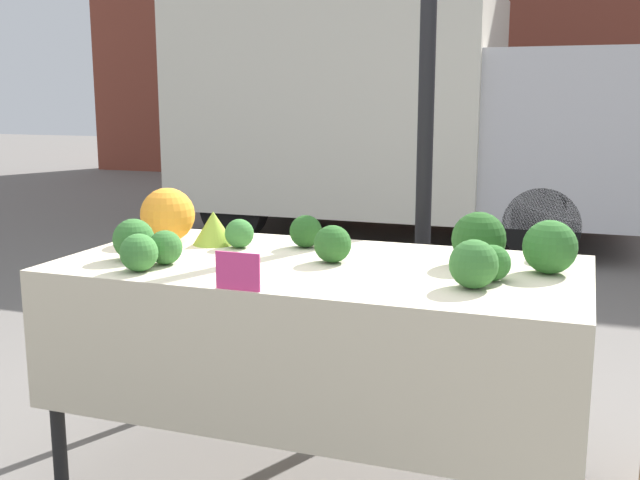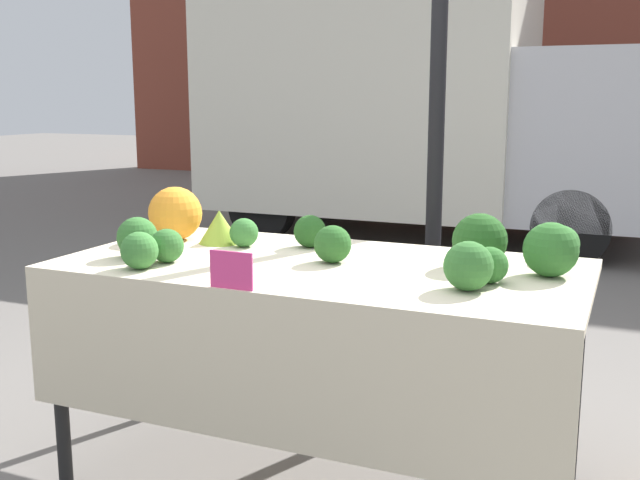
# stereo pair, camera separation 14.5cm
# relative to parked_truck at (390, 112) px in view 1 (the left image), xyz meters

# --- Properties ---
(tent_pole) EXTENTS (0.07, 0.07, 2.59)m
(tent_pole) POSITION_rel_parked_truck_xyz_m (1.20, -4.05, 0.06)
(tent_pole) COLOR black
(tent_pole) RESTS_ON ground_plane
(parked_truck) EXTENTS (4.35, 2.03, 2.35)m
(parked_truck) POSITION_rel_parked_truck_xyz_m (0.00, 0.00, 0.00)
(parked_truck) COLOR silver
(parked_truck) RESTS_ON ground_plane
(market_table) EXTENTS (1.79, 0.89, 0.82)m
(market_table) POSITION_rel_parked_truck_xyz_m (1.03, -4.98, -0.52)
(market_table) COLOR beige
(market_table) RESTS_ON ground_plane
(orange_cauliflower) EXTENTS (0.21, 0.21, 0.21)m
(orange_cauliflower) POSITION_rel_parked_truck_xyz_m (0.33, -4.75, -0.31)
(orange_cauliflower) COLOR orange
(orange_cauliflower) RESTS_ON market_table
(romanesco_head) EXTENTS (0.16, 0.16, 0.13)m
(romanesco_head) POSITION_rel_parked_truck_xyz_m (0.53, -4.74, -0.35)
(romanesco_head) COLOR #93B238
(romanesco_head) RESTS_ON market_table
(broccoli_head_0) EXTENTS (0.13, 0.13, 0.13)m
(broccoli_head_0) POSITION_rel_parked_truck_xyz_m (1.79, -4.57, -0.35)
(broccoli_head_0) COLOR #387533
(broccoli_head_0) RESTS_ON market_table
(broccoli_head_1) EXTENTS (0.13, 0.13, 0.13)m
(broccoli_head_1) POSITION_rel_parked_truck_xyz_m (0.51, -5.24, -0.35)
(broccoli_head_1) COLOR #387533
(broccoli_head_1) RESTS_ON market_table
(broccoli_head_2) EXTENTS (0.17, 0.17, 0.17)m
(broccoli_head_2) POSITION_rel_parked_truck_xyz_m (1.78, -4.81, -0.33)
(broccoli_head_2) COLOR #2D6628
(broccoli_head_2) RESTS_ON market_table
(broccoli_head_3) EXTENTS (0.18, 0.18, 0.18)m
(broccoli_head_3) POSITION_rel_parked_truck_xyz_m (1.54, -4.77, -0.32)
(broccoli_head_3) COLOR #23511E
(broccoli_head_3) RESTS_ON market_table
(broccoli_head_4) EXTENTS (0.13, 0.13, 0.13)m
(broccoli_head_4) POSITION_rel_parked_truck_xyz_m (1.07, -4.90, -0.35)
(broccoli_head_4) COLOR #285B23
(broccoli_head_4) RESTS_ON market_table
(broccoli_head_5) EXTENTS (0.15, 0.15, 0.15)m
(broccoli_head_5) POSITION_rel_parked_truck_xyz_m (0.40, -5.09, -0.34)
(broccoli_head_5) COLOR #336B2D
(broccoli_head_5) RESTS_ON market_table
(broccoli_head_6) EXTENTS (0.12, 0.12, 0.12)m
(broccoli_head_6) POSITION_rel_parked_truck_xyz_m (0.89, -4.68, -0.35)
(broccoli_head_6) COLOR #23511E
(broccoli_head_6) RESTS_ON market_table
(broccoli_head_7) EXTENTS (0.11, 0.11, 0.11)m
(broccoli_head_7) POSITION_rel_parked_truck_xyz_m (0.65, -4.77, -0.36)
(broccoli_head_7) COLOR #387533
(broccoli_head_7) RESTS_ON market_table
(broccoli_head_8) EXTENTS (0.11, 0.11, 0.11)m
(broccoli_head_8) POSITION_rel_parked_truck_xyz_m (1.62, -4.97, -0.36)
(broccoli_head_8) COLOR #2D6628
(broccoli_head_8) RESTS_ON market_table
(broccoli_head_9) EXTENTS (0.15, 0.15, 0.15)m
(broccoli_head_9) POSITION_rel_parked_truck_xyz_m (1.57, -5.09, -0.34)
(broccoli_head_9) COLOR #336B2D
(broccoli_head_9) RESTS_ON market_table
(broccoli_head_10) EXTENTS (0.12, 0.12, 0.12)m
(broccoli_head_10) POSITION_rel_parked_truck_xyz_m (0.54, -5.12, -0.36)
(broccoli_head_10) COLOR #336B2D
(broccoli_head_10) RESTS_ON market_table
(price_sign) EXTENTS (0.14, 0.01, 0.11)m
(price_sign) POSITION_rel_parked_truck_xyz_m (0.92, -5.35, -0.36)
(price_sign) COLOR #E53D84
(price_sign) RESTS_ON market_table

